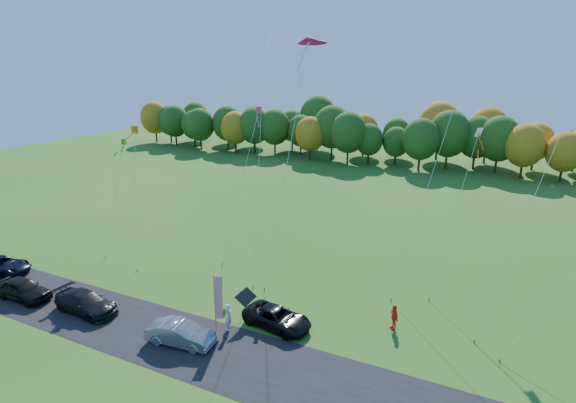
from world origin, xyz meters
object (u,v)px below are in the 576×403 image
at_px(silver_sedan, 180,334).
at_px(black_suv, 277,318).
at_px(feather_flag, 218,297).
at_px(person_east, 394,317).

bearing_deg(silver_sedan, black_suv, -53.64).
distance_m(silver_sedan, feather_flag, 3.19).
relative_size(silver_sedan, person_east, 2.51).
distance_m(person_east, feather_flag, 11.77).
xyz_separation_m(person_east, feather_flag, (-10.39, -5.28, 1.63)).
distance_m(black_suv, feather_flag, 4.30).
relative_size(person_east, feather_flag, 0.43).
relative_size(silver_sedan, feather_flag, 1.08).
xyz_separation_m(black_suv, person_east, (7.14, 3.16, 0.21)).
bearing_deg(feather_flag, black_suv, 33.10).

